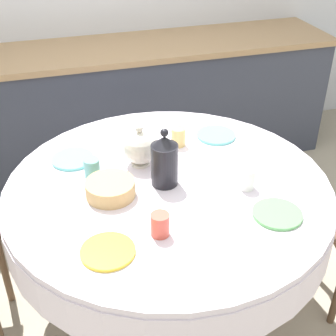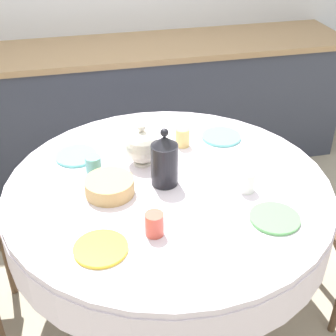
% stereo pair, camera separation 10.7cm
% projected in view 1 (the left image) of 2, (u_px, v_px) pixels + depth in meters
% --- Properties ---
extents(ground_plane, '(12.00, 12.00, 0.00)m').
position_uv_depth(ground_plane, '(168.00, 301.00, 2.48)').
color(ground_plane, '#9E937F').
extents(kitchen_counter, '(3.24, 0.64, 0.90)m').
position_uv_depth(kitchen_counter, '(110.00, 108.00, 3.41)').
color(kitchen_counter, '#383D4C').
rests_on(kitchen_counter, ground_plane).
extents(dining_table, '(1.45, 1.45, 0.76)m').
position_uv_depth(dining_table, '(168.00, 205.00, 2.13)').
color(dining_table, olive).
rests_on(dining_table, ground_plane).
extents(plate_near_left, '(0.20, 0.20, 0.01)m').
position_uv_depth(plate_near_left, '(108.00, 251.00, 1.69)').
color(plate_near_left, yellow).
rests_on(plate_near_left, dining_table).
extents(cup_near_left, '(0.07, 0.07, 0.09)m').
position_uv_depth(cup_near_left, '(160.00, 225.00, 1.75)').
color(cup_near_left, '#CC4C3D').
rests_on(cup_near_left, dining_table).
extents(plate_near_right, '(0.20, 0.20, 0.01)m').
position_uv_depth(plate_near_right, '(277.00, 214.00, 1.87)').
color(plate_near_right, '#5BA85B').
rests_on(plate_near_right, dining_table).
extents(cup_near_right, '(0.07, 0.07, 0.09)m').
position_uv_depth(cup_near_right, '(247.00, 179.00, 2.01)').
color(cup_near_right, white).
rests_on(cup_near_right, dining_table).
extents(plate_far_left, '(0.20, 0.20, 0.01)m').
position_uv_depth(plate_far_left, '(73.00, 159.00, 2.22)').
color(plate_far_left, '#60BCB7').
rests_on(plate_far_left, dining_table).
extents(cup_far_left, '(0.07, 0.07, 0.09)m').
position_uv_depth(cup_far_left, '(92.00, 168.00, 2.08)').
color(cup_far_left, '#5BA39E').
rests_on(cup_far_left, dining_table).
extents(plate_far_right, '(0.20, 0.20, 0.01)m').
position_uv_depth(plate_far_right, '(216.00, 135.00, 2.42)').
color(plate_far_right, '#60BCB7').
rests_on(plate_far_right, dining_table).
extents(cup_far_right, '(0.07, 0.07, 0.09)m').
position_uv_depth(cup_far_right, '(178.00, 137.00, 2.32)').
color(cup_far_right, '#DBB766').
rests_on(cup_far_right, dining_table).
extents(coffee_carafe, '(0.12, 0.12, 0.27)m').
position_uv_depth(coffee_carafe, '(164.00, 161.00, 2.00)').
color(coffee_carafe, black).
rests_on(coffee_carafe, dining_table).
extents(teapot, '(0.22, 0.16, 0.20)m').
position_uv_depth(teapot, '(140.00, 147.00, 2.15)').
color(teapot, silver).
rests_on(teapot, dining_table).
extents(bread_basket, '(0.21, 0.21, 0.07)m').
position_uv_depth(bread_basket, '(110.00, 189.00, 1.97)').
color(bread_basket, tan).
rests_on(bread_basket, dining_table).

